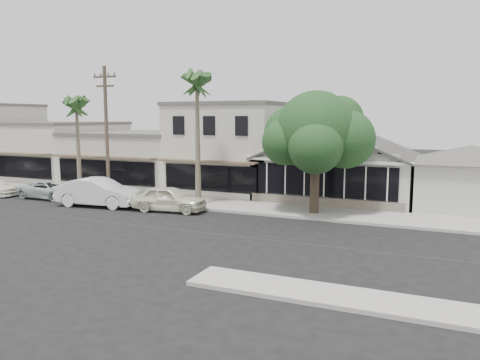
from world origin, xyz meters
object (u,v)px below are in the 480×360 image
at_px(car_0, 169,199).
at_px(car_1, 98,192).
at_px(shade_tree, 316,134).
at_px(car_2, 50,190).
at_px(utility_pole, 107,130).

bearing_deg(car_0, car_1, 87.22).
bearing_deg(shade_tree, car_1, -166.87).
height_order(car_0, shade_tree, shade_tree).
bearing_deg(car_2, utility_pole, -77.70).
relative_size(car_0, car_1, 0.83).
relative_size(car_1, car_2, 1.20).
distance_m(utility_pole, car_0, 7.02).
relative_size(car_2, shade_tree, 0.64).
xyz_separation_m(car_2, shade_tree, (18.28, 2.22, 4.09)).
height_order(car_0, car_2, car_0).
distance_m(utility_pole, shade_tree, 13.96).
relative_size(car_0, car_2, 0.99).
xyz_separation_m(car_0, car_2, (-10.00, 0.44, -0.14)).
relative_size(utility_pole, shade_tree, 1.25).
distance_m(car_0, shade_tree, 9.55).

